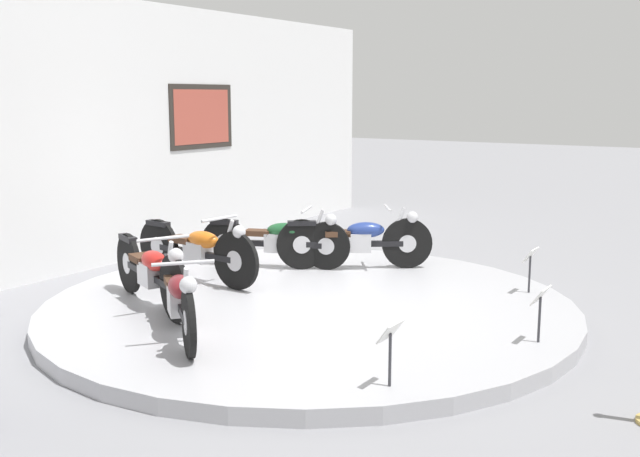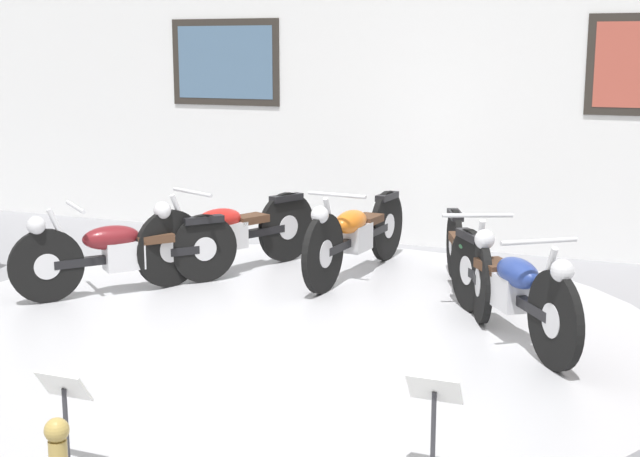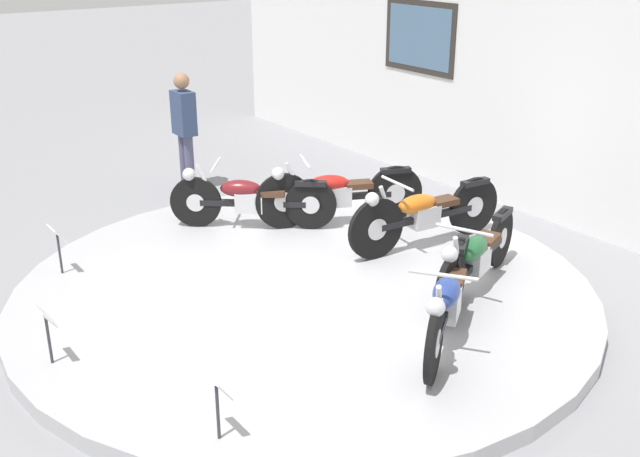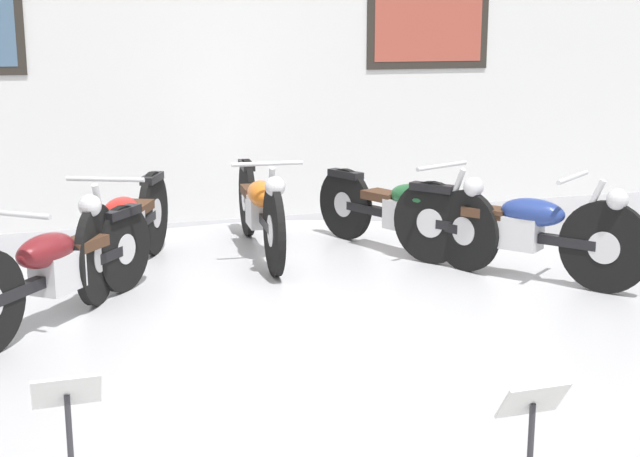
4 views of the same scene
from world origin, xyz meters
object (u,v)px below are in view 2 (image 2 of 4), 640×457
motorcycle_orange (355,233)px  motorcycle_green (468,254)px  motorcycle_red (228,231)px  motorcycle_maroon (123,249)px  info_placard_front_right (434,403)px  motorcycle_blue (511,285)px  info_placard_front_centre (64,399)px

motorcycle_orange → motorcycle_green: bearing=-18.3°
motorcycle_red → motorcycle_green: size_ratio=1.02×
motorcycle_maroon → info_placard_front_right: (3.27, -2.21, -0.00)m
motorcycle_blue → info_placard_front_centre: size_ratio=3.21×
motorcycle_red → info_placard_front_centre: bearing=-73.6°
motorcycle_red → motorcycle_blue: 2.86m
info_placard_front_centre → motorcycle_green: bearing=73.5°
motorcycle_orange → motorcycle_blue: bearing=-37.8°
motorcycle_orange → motorcycle_green: size_ratio=1.10×
motorcycle_green → motorcycle_orange: bearing=161.7°
motorcycle_green → info_placard_front_centre: bearing=-106.5°
motorcycle_maroon → motorcycle_green: motorcycle_green is taller
motorcycle_maroon → motorcycle_green: size_ratio=0.84×
motorcycle_maroon → motorcycle_blue: motorcycle_blue is taller
motorcycle_maroon → motorcycle_orange: (1.61, 1.26, 0.03)m
info_placard_front_right → motorcycle_green: bearing=100.1°
motorcycle_orange → motorcycle_blue: motorcycle_orange is taller
motorcycle_green → info_placard_front_right: size_ratio=3.59×
motorcycle_maroon → motorcycle_orange: bearing=37.9°
info_placard_front_centre → motorcycle_maroon: bearing=119.6°
motorcycle_maroon → info_placard_front_centre: 3.27m
motorcycle_maroon → motorcycle_orange: motorcycle_orange is taller
motorcycle_red → info_placard_front_centre: (1.10, -3.74, -0.03)m
motorcycle_maroon → info_placard_front_right: motorcycle_maroon is taller
motorcycle_orange → motorcycle_maroon: bearing=-142.1°
motorcycle_maroon → info_placard_front_right: bearing=-34.1°
motorcycle_maroon → motorcycle_blue: 3.23m
motorcycle_green → info_placard_front_centre: (-1.10, -3.73, -0.01)m
motorcycle_maroon → motorcycle_orange: 2.04m
motorcycle_red → motorcycle_green: motorcycle_red is taller
info_placard_front_centre → motorcycle_red: bearing=106.4°
motorcycle_orange → motorcycle_green: 1.17m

